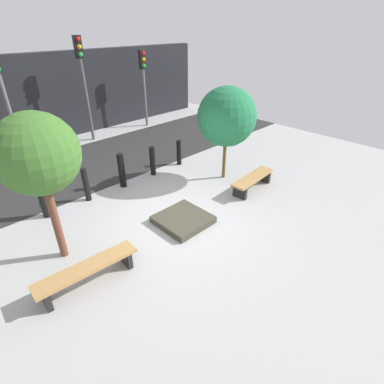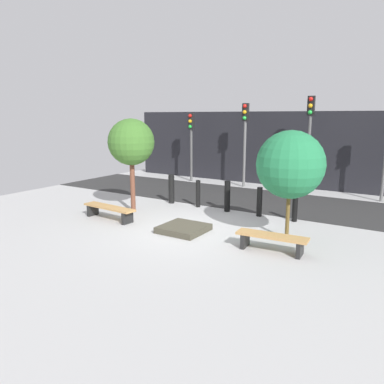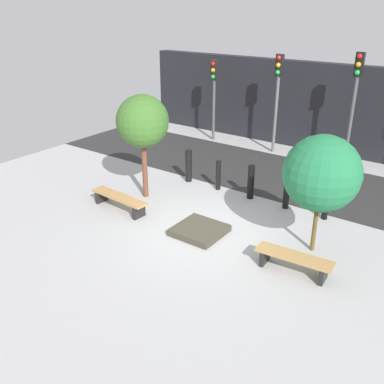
% 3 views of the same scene
% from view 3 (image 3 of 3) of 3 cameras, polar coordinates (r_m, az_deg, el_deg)
% --- Properties ---
extents(ground_plane, '(18.00, 18.00, 0.00)m').
position_cam_3_polar(ground_plane, '(11.23, 1.38, -5.24)').
color(ground_plane, '#ACACAC').
extents(road_strip, '(18.00, 3.93, 0.01)m').
position_cam_3_polar(road_strip, '(15.04, 11.79, 2.10)').
color(road_strip, '#2C2C2C').
rests_on(road_strip, ground).
extents(building_facade, '(16.20, 0.50, 3.40)m').
position_cam_3_polar(building_facade, '(17.76, 17.23, 10.64)').
color(building_facade, black).
rests_on(building_facade, ground).
extents(bench_left, '(1.99, 0.54, 0.42)m').
position_cam_3_polar(bench_left, '(12.41, -9.67, -0.99)').
color(bench_left, black).
rests_on(bench_left, ground).
extents(bench_right, '(1.73, 0.55, 0.42)m').
position_cam_3_polar(bench_right, '(9.76, 13.41, -8.79)').
color(bench_right, black).
rests_on(bench_right, ground).
extents(planter_bed, '(1.21, 1.20, 0.17)m').
position_cam_3_polar(planter_bed, '(11.09, 1.00, -5.12)').
color(planter_bed, '#423F32').
rests_on(planter_bed, ground).
extents(tree_behind_left_bench, '(1.53, 1.53, 3.13)m').
position_cam_3_polar(tree_behind_left_bench, '(12.50, -6.62, 9.27)').
color(tree_behind_left_bench, brown).
rests_on(tree_behind_left_bench, ground).
extents(tree_behind_right_bench, '(1.75, 1.75, 2.86)m').
position_cam_3_polar(tree_behind_right_bench, '(9.98, 16.92, 2.37)').
color(tree_behind_right_bench, brown).
rests_on(tree_behind_right_bench, ground).
extents(bollard_far_left, '(0.22, 0.22, 1.08)m').
position_cam_3_polar(bollard_far_left, '(14.13, -0.45, 3.51)').
color(bollard_far_left, black).
rests_on(bollard_far_left, ground).
extents(bollard_left, '(0.16, 0.16, 0.97)m').
position_cam_3_polar(bollard_left, '(13.54, 3.52, 2.27)').
color(bollard_left, black).
rests_on(bollard_left, ground).
extents(bollard_center, '(0.20, 0.20, 1.06)m').
position_cam_3_polar(bollard_center, '(12.99, 7.85, 1.32)').
color(bollard_center, black).
rests_on(bollard_center, ground).
extents(bollard_right, '(0.18, 0.18, 0.95)m').
position_cam_3_polar(bollard_right, '(12.56, 12.49, -0.11)').
color(bollard_right, black).
rests_on(bollard_right, ground).
extents(bollard_far_right, '(0.17, 0.17, 0.88)m').
position_cam_3_polar(bollard_far_right, '(12.21, 17.43, -1.56)').
color(bollard_far_right, black).
rests_on(bollard_far_right, ground).
extents(traffic_light_west, '(0.28, 0.27, 3.33)m').
position_cam_3_polar(traffic_light_west, '(18.30, 2.95, 13.98)').
color(traffic_light_west, '#515151').
rests_on(traffic_light_west, ground).
extents(traffic_light_mid_west, '(0.28, 0.27, 3.75)m').
position_cam_3_polar(traffic_light_mid_west, '(16.89, 11.35, 13.66)').
color(traffic_light_mid_west, slate).
rests_on(traffic_light_mid_west, ground).
extents(traffic_light_mid_east, '(0.28, 0.27, 3.99)m').
position_cam_3_polar(traffic_light_mid_east, '(15.90, 20.93, 12.52)').
color(traffic_light_mid_east, '#525252').
rests_on(traffic_light_mid_east, ground).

